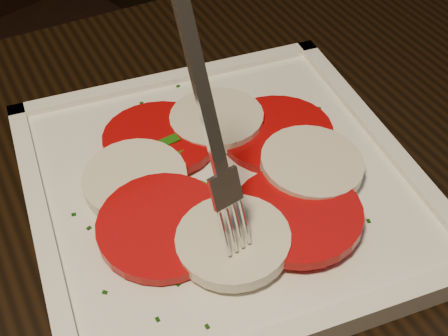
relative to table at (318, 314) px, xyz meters
The scene contains 5 objects.
table is the anchor object (origin of this frame).
chair 0.88m from the table, 91.65° to the left, with size 0.50×0.50×0.93m.
plate 0.14m from the table, 115.87° to the left, with size 0.31×0.31×0.01m, color white.
caprese_salad 0.16m from the table, 115.93° to the left, with size 0.25×0.25×0.02m.
fork 0.25m from the table, 147.11° to the left, with size 0.03×0.07×0.19m, color white, non-canonical shape.
Camera 1 is at (-0.44, -0.31, 1.12)m, focal length 50.00 mm.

